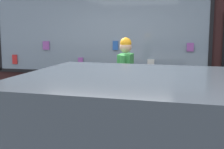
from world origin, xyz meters
name	(u,v)px	position (x,y,z in m)	size (l,w,h in m)	color
ground_plane	(94,134)	(0.00, 0.00, 0.00)	(40.00, 40.00, 0.00)	#38383A
shopfront_facade	(122,35)	(0.00, 2.39, 1.59)	(7.34, 0.29, 3.20)	#331919
display_table_main	(108,82)	(0.00, 0.97, 0.71)	(3.01, 0.73, 0.88)	brown
person_browsing	(125,76)	(0.44, 0.49, 0.93)	(0.22, 0.64, 1.60)	#4C382D
small_dog	(147,117)	(0.84, 0.35, 0.25)	(0.36, 0.47, 0.37)	white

